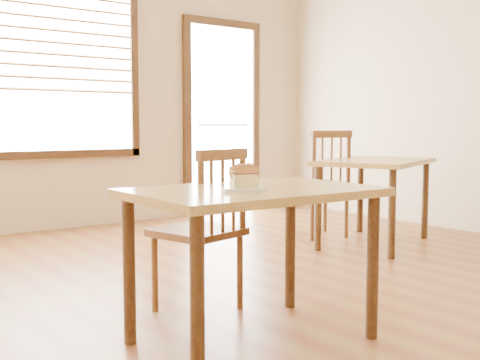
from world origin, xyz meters
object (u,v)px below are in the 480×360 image
(plate, at_px, (244,189))
(cake_slice, at_px, (243,176))
(cafe_table_main, at_px, (253,210))
(cafe_table_second, at_px, (375,171))
(cafe_chair_main, at_px, (203,229))
(cafe_chair_second, at_px, (322,183))

(plate, xyz_separation_m, cake_slice, (-0.00, 0.00, 0.06))
(cafe_table_main, height_order, cafe_table_second, same)
(cafe_chair_main, distance_m, cake_slice, 0.71)
(cafe_table_main, height_order, plate, plate)
(cafe_table_second, xyz_separation_m, cafe_chair_second, (-0.13, 0.53, -0.13))
(cafe_chair_main, bearing_deg, cafe_chair_second, -163.59)
(cafe_table_main, distance_m, cafe_chair_main, 0.56)
(cafe_chair_main, bearing_deg, cake_slice, 60.75)
(cafe_table_main, xyz_separation_m, plate, (-0.10, -0.07, 0.11))
(cafe_chair_second, relative_size, cake_slice, 7.15)
(cafe_chair_main, xyz_separation_m, cafe_chair_second, (2.15, 1.25, 0.04))
(cafe_chair_main, relative_size, plate, 4.46)
(cafe_table_second, xyz_separation_m, plate, (-2.44, -1.31, 0.11))
(cafe_chair_second, height_order, cake_slice, cafe_chair_second)
(cafe_table_main, distance_m, cafe_chair_second, 2.84)
(cafe_chair_main, relative_size, cafe_chair_second, 0.92)
(cafe_table_main, bearing_deg, cafe_table_second, 29.38)
(plate, relative_size, cake_slice, 1.48)
(cake_slice, bearing_deg, cafe_chair_second, 59.54)
(cafe_table_main, xyz_separation_m, cake_slice, (-0.11, -0.07, 0.17))
(cake_slice, bearing_deg, cafe_table_second, 49.28)
(plate, height_order, cake_slice, cake_slice)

